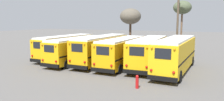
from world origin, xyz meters
name	(u,v)px	position (x,y,z in m)	size (l,w,h in m)	color
ground_plane	(111,65)	(0.00, 0.00, 0.00)	(160.00, 160.00, 0.00)	#5B5956
school_bus_0	(66,46)	(-7.24, 1.05, 1.67)	(2.81, 10.11, 3.07)	#EAAA0F
school_bus_1	(78,49)	(-4.34, -0.41, 1.64)	(2.68, 10.10, 3.00)	#EAAA0F
school_bus_2	(102,48)	(-1.45, 0.37, 1.76)	(2.48, 10.46, 3.24)	#E5A00C
school_bus_3	(123,51)	(1.45, -0.12, 1.69)	(2.56, 9.75, 3.12)	#E5A00C
school_bus_4	(149,52)	(4.34, 0.28, 1.76)	(2.98, 9.70, 3.21)	#EAAA0F
school_bus_5	(176,54)	(7.24, -0.31, 1.82)	(2.73, 10.60, 3.35)	yellow
utility_pole	(178,22)	(5.68, 9.96, 4.80)	(1.80, 0.29, 9.29)	brown
bare_tree_0	(130,17)	(-3.69, 15.74, 5.73)	(3.86, 3.86, 7.24)	#473323
bare_tree_1	(182,8)	(5.93, 12.24, 6.88)	(2.68, 2.68, 8.00)	brown
fire_hydrant	(137,82)	(5.59, -7.13, 0.52)	(0.24, 0.24, 1.03)	#B21414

